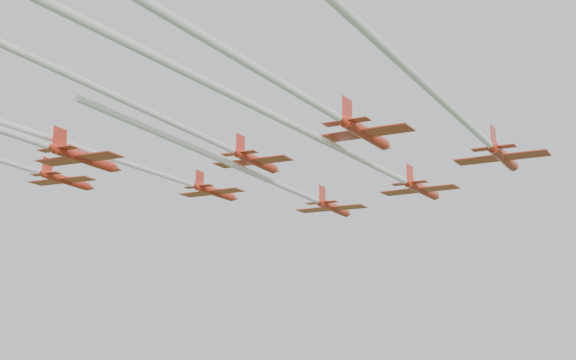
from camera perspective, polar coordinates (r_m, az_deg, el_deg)
The scene contains 6 objects.
jet_lead at distance 97.21m, azimuth 0.09°, elevation -0.63°, with size 12.66×59.35×2.86m.
jet_row2_left at distance 89.43m, azimuth -11.77°, elevation 1.31°, with size 11.31×68.39×2.58m.
jet_row2_right at distance 76.30m, azimuth 5.01°, elevation 1.59°, with size 8.81×64.54×2.61m.
jet_row3_mid at distance 73.77m, azimuth -7.95°, elevation 3.95°, with size 12.48×60.48×2.58m.
jet_row3_right at distance 59.47m, azimuth 11.01°, elevation 5.46°, with size 10.80×67.36×2.54m.
jet_row4_right at distance 58.06m, azimuth -0.45°, elevation 6.88°, with size 9.40×60.46×2.71m.
Camera 1 is at (46.55, -79.85, 29.35)m, focal length 50.00 mm.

